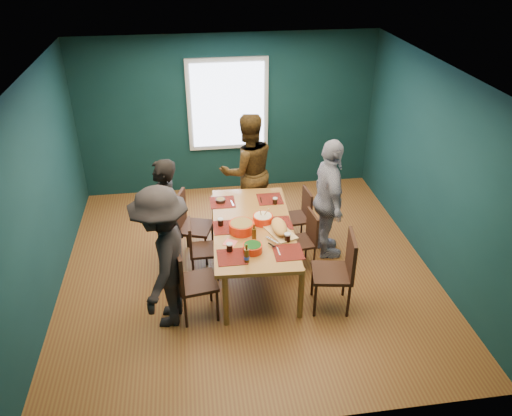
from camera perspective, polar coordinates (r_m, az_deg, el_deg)
The scene contains 26 objects.
room at distance 6.51m, azimuth -1.38°, elevation 4.18°, with size 5.01×5.01×2.71m.
dining_table at distance 6.51m, azimuth -0.38°, elevation -2.55°, with size 1.13×2.09×0.78m.
chair_left_far at distance 7.01m, azimuth -7.74°, elevation -1.50°, with size 0.56×0.56×0.99m.
chair_left_mid at distance 6.65m, azimuth -6.67°, elevation -4.24°, with size 0.38×0.38×0.84m.
chair_left_near at distance 5.95m, azimuth -7.66°, elevation -7.88°, with size 0.51×0.51×0.99m.
chair_right_far at distance 7.34m, azimuth 5.13°, elevation -0.51°, with size 0.42×0.42×0.85m.
chair_right_mid at distance 6.82m, azimuth 5.69°, elevation -3.22°, with size 0.42×0.42×0.83m.
chair_right_near at distance 6.11m, azimuth 9.63°, elevation -6.62°, with size 0.54×0.54×1.03m.
person_far_left at distance 6.66m, azimuth -10.35°, elevation -1.08°, with size 0.60×0.39×1.64m, color black.
person_back at distance 7.59m, azimuth -0.94°, elevation 4.26°, with size 0.88×0.69×1.81m, color black.
person_right at distance 6.92m, azimuth 8.32°, elevation 0.91°, with size 1.03×0.43×1.75m, color white.
person_near_left at distance 5.77m, azimuth -10.58°, elevation -5.70°, with size 1.15×0.66×1.78m, color black.
bowl_salad at distance 6.31m, azimuth -1.65°, elevation -2.17°, with size 0.32×0.32×0.13m.
bowl_dumpling at distance 6.50m, azimuth 0.79°, elevation -1.23°, with size 0.26×0.26×0.25m.
bowl_herbs at distance 5.95m, azimuth -0.39°, elevation -4.56°, with size 0.23×0.23×0.10m.
cutting_board at distance 6.31m, azimuth 2.65°, elevation -2.27°, with size 0.42×0.66×0.14m.
small_bowl at distance 7.00m, azimuth -4.08°, elevation 0.87°, with size 0.14×0.14×0.06m.
beer_bottle_a at distance 5.76m, azimuth -1.08°, elevation -5.46°, with size 0.07×0.07×0.24m.
beer_bottle_b at distance 6.14m, azimuth -0.22°, elevation -2.96°, with size 0.06×0.06×0.22m.
cola_glass_a at distance 5.96m, azimuth -3.05°, elevation -4.48°, with size 0.08×0.08×0.11m.
cola_glass_b at distance 6.14m, azimuth 3.61°, elevation -3.33°, with size 0.08×0.08×0.11m.
cola_glass_c at distance 6.94m, azimuth 2.19°, elevation 0.85°, with size 0.07×0.07×0.09m.
cola_glass_d at distance 6.45m, azimuth -4.08°, elevation -1.59°, with size 0.08×0.08×0.11m.
napkin_a at distance 6.54m, azimuth 2.44°, elevation -1.64°, with size 0.14×0.14×0.00m, color #F26567.
napkin_b at distance 6.14m, azimuth -2.97°, elevation -4.00°, with size 0.15×0.15×0.00m, color #F26567.
napkin_c at distance 5.92m, azimuth 3.69°, elevation -5.46°, with size 0.12×0.12×0.00m, color #F26567.
Camera 1 is at (-0.68, -5.55, 4.20)m, focal length 35.00 mm.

